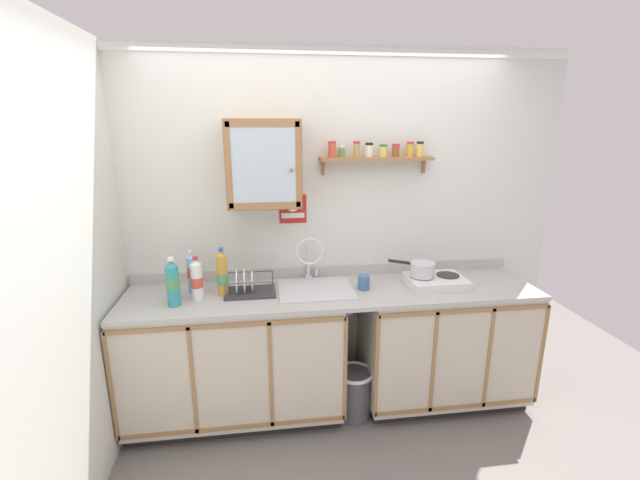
% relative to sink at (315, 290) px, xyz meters
% --- Properties ---
extents(floor, '(5.87, 5.87, 0.00)m').
position_rel_sink_xyz_m(floor, '(0.12, -0.32, -0.92)').
color(floor, slate).
rests_on(floor, ground).
extents(back_wall, '(3.47, 0.07, 2.55)m').
position_rel_sink_xyz_m(back_wall, '(0.12, 0.28, 0.37)').
color(back_wall, silver).
rests_on(back_wall, ground).
extents(side_wall_left, '(0.05, 3.38, 2.55)m').
position_rel_sink_xyz_m(side_wall_left, '(-1.34, -0.63, 0.36)').
color(side_wall_left, silver).
rests_on(side_wall_left, ground).
extents(lower_cabinet_run, '(1.47, 0.61, 0.90)m').
position_rel_sink_xyz_m(lower_cabinet_run, '(-0.57, -0.04, -0.47)').
color(lower_cabinet_run, black).
rests_on(lower_cabinet_run, ground).
extents(lower_cabinet_run_right, '(1.20, 0.61, 0.90)m').
position_rel_sink_xyz_m(lower_cabinet_run_right, '(0.95, -0.04, -0.47)').
color(lower_cabinet_run_right, black).
rests_on(lower_cabinet_run_right, ground).
extents(countertop, '(2.83, 0.63, 0.03)m').
position_rel_sink_xyz_m(countertop, '(0.12, -0.04, -0.01)').
color(countertop, '#B2B2AD').
rests_on(countertop, lower_cabinet_run).
extents(backsplash, '(2.83, 0.02, 0.08)m').
position_rel_sink_xyz_m(backsplash, '(0.12, 0.25, 0.05)').
color(backsplash, '#B2B2AD').
rests_on(backsplash, countertop).
extents(sink, '(0.51, 0.48, 0.46)m').
position_rel_sink_xyz_m(sink, '(0.00, 0.00, 0.00)').
color(sink, silver).
rests_on(sink, countertop).
extents(hot_plate_stove, '(0.40, 0.31, 0.07)m').
position_rel_sink_xyz_m(hot_plate_stove, '(0.86, -0.06, 0.04)').
color(hot_plate_stove, silver).
rests_on(hot_plate_stove, countertop).
extents(saucepan, '(0.30, 0.23, 0.10)m').
position_rel_sink_xyz_m(saucepan, '(0.76, -0.03, 0.13)').
color(saucepan, silver).
rests_on(saucepan, hot_plate_stove).
extents(bottle_water_blue_0, '(0.07, 0.07, 0.30)m').
position_rel_sink_xyz_m(bottle_water_blue_0, '(-0.83, 0.05, 0.15)').
color(bottle_water_blue_0, '#8CB7E0').
rests_on(bottle_water_blue_0, countertop).
extents(bottle_opaque_white_1, '(0.08, 0.08, 0.29)m').
position_rel_sink_xyz_m(bottle_opaque_white_1, '(-0.78, -0.08, 0.14)').
color(bottle_opaque_white_1, white).
rests_on(bottle_opaque_white_1, countertop).
extents(bottle_juice_amber_2, '(0.07, 0.07, 0.33)m').
position_rel_sink_xyz_m(bottle_juice_amber_2, '(-0.62, -0.02, 0.15)').
color(bottle_juice_amber_2, gold).
rests_on(bottle_juice_amber_2, countertop).
extents(bottle_water_clear_3, '(0.08, 0.08, 0.22)m').
position_rel_sink_xyz_m(bottle_water_clear_3, '(-0.93, -0.05, 0.11)').
color(bottle_water_clear_3, silver).
rests_on(bottle_water_clear_3, countertop).
extents(bottle_detergent_teal_4, '(0.08, 0.08, 0.32)m').
position_rel_sink_xyz_m(bottle_detergent_teal_4, '(-0.91, -0.16, 0.16)').
color(bottle_detergent_teal_4, teal).
rests_on(bottle_detergent_teal_4, countertop).
extents(dish_rack, '(0.34, 0.24, 0.17)m').
position_rel_sink_xyz_m(dish_rack, '(-0.46, -0.02, 0.05)').
color(dish_rack, '#333338').
rests_on(dish_rack, countertop).
extents(mug, '(0.08, 0.12, 0.10)m').
position_rel_sink_xyz_m(mug, '(0.33, -0.05, 0.06)').
color(mug, '#3F6699').
rests_on(mug, countertop).
extents(wall_cabinet, '(0.49, 0.30, 0.57)m').
position_rel_sink_xyz_m(wall_cabinet, '(-0.32, 0.12, 0.86)').
color(wall_cabinet, '#996B42').
extents(spice_shelf, '(0.80, 0.14, 0.23)m').
position_rel_sink_xyz_m(spice_shelf, '(0.46, 0.19, 0.91)').
color(spice_shelf, '#996B42').
extents(warning_sign, '(0.19, 0.01, 0.20)m').
position_rel_sink_xyz_m(warning_sign, '(-0.13, 0.25, 0.53)').
color(warning_sign, '#B2261E').
extents(trash_bin, '(0.28, 0.28, 0.36)m').
position_rel_sink_xyz_m(trash_bin, '(0.26, -0.16, -0.73)').
color(trash_bin, '#4C4C51').
rests_on(trash_bin, ground).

